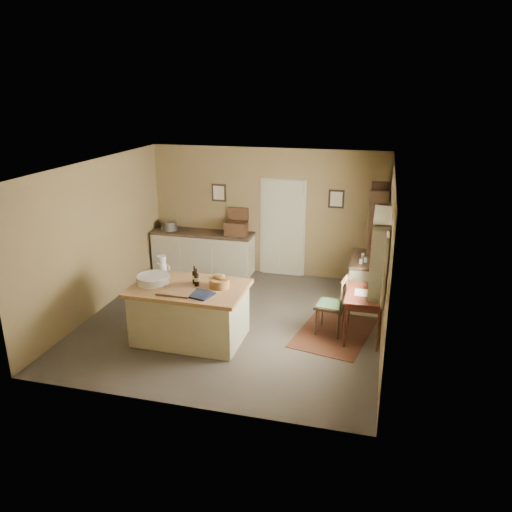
{
  "coord_description": "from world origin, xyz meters",
  "views": [
    {
      "loc": [
        2.34,
        -7.52,
        3.89
      ],
      "look_at": [
        0.35,
        0.23,
        1.15
      ],
      "focal_mm": 35.0,
      "sensor_mm": 36.0,
      "label": 1
    }
  ],
  "objects_px": {
    "work_island": "(189,311)",
    "writing_desk": "(364,298)",
    "shelving_unit": "(379,240)",
    "desk_chair": "(330,306)",
    "sideboard": "(204,251)",
    "right_cabinet": "(367,281)"
  },
  "relations": [
    {
      "from": "writing_desk",
      "to": "desk_chair",
      "type": "distance_m",
      "value": 0.56
    },
    {
      "from": "right_cabinet",
      "to": "shelving_unit",
      "type": "bearing_deg",
      "value": 77.15
    },
    {
      "from": "desk_chair",
      "to": "work_island",
      "type": "bearing_deg",
      "value": -152.06
    },
    {
      "from": "work_island",
      "to": "shelving_unit",
      "type": "xyz_separation_m",
      "value": [
        2.85,
        2.78,
        0.57
      ]
    },
    {
      "from": "sideboard",
      "to": "desk_chair",
      "type": "relative_size",
      "value": 2.28
    },
    {
      "from": "sideboard",
      "to": "writing_desk",
      "type": "xyz_separation_m",
      "value": [
        3.54,
        -2.21,
        0.19
      ]
    },
    {
      "from": "sideboard",
      "to": "desk_chair",
      "type": "distance_m",
      "value": 3.74
    },
    {
      "from": "sideboard",
      "to": "writing_desk",
      "type": "bearing_deg",
      "value": -32.01
    },
    {
      "from": "desk_chair",
      "to": "shelving_unit",
      "type": "bearing_deg",
      "value": 79.75
    },
    {
      "from": "work_island",
      "to": "writing_desk",
      "type": "relative_size",
      "value": 1.89
    },
    {
      "from": "desk_chair",
      "to": "shelving_unit",
      "type": "distance_m",
      "value": 2.21
    },
    {
      "from": "shelving_unit",
      "to": "right_cabinet",
      "type": "bearing_deg",
      "value": -102.85
    },
    {
      "from": "work_island",
      "to": "writing_desk",
      "type": "bearing_deg",
      "value": 16.58
    },
    {
      "from": "work_island",
      "to": "shelving_unit",
      "type": "distance_m",
      "value": 4.02
    },
    {
      "from": "shelving_unit",
      "to": "desk_chair",
      "type": "bearing_deg",
      "value": -108.81
    },
    {
      "from": "writing_desk",
      "to": "shelving_unit",
      "type": "xyz_separation_m",
      "value": [
        0.16,
        2.01,
        0.38
      ]
    },
    {
      "from": "shelving_unit",
      "to": "sideboard",
      "type": "bearing_deg",
      "value": 176.9
    },
    {
      "from": "work_island",
      "to": "shelving_unit",
      "type": "bearing_deg",
      "value": 45.04
    },
    {
      "from": "work_island",
      "to": "right_cabinet",
      "type": "relative_size",
      "value": 1.59
    },
    {
      "from": "desk_chair",
      "to": "writing_desk",
      "type": "bearing_deg",
      "value": 8.94
    },
    {
      "from": "right_cabinet",
      "to": "shelving_unit",
      "type": "height_order",
      "value": "shelving_unit"
    },
    {
      "from": "sideboard",
      "to": "right_cabinet",
      "type": "relative_size",
      "value": 1.95
    }
  ]
}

